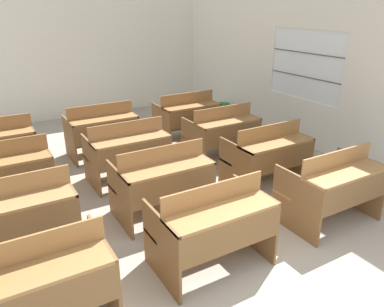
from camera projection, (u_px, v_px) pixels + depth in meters
name	position (u px, v px, depth m)	size (l,w,h in m)	color
wall_back	(64.00, 48.00, 8.25)	(6.72, 0.06, 3.15)	white
wall_right_with_window	(296.00, 56.00, 6.85)	(0.06, 7.39, 3.15)	white
bench_front_left	(36.00, 286.00, 2.85)	(1.12, 0.75, 0.92)	brown
bench_front_center	(213.00, 225.00, 3.64)	(1.12, 0.75, 0.92)	brown
bench_front_right	(333.00, 186.00, 4.42)	(1.12, 0.75, 0.92)	brown
bench_second_left	(17.00, 216.00, 3.79)	(1.12, 0.75, 0.92)	brown
bench_second_center	(163.00, 181.00, 4.55)	(1.12, 0.75, 0.92)	brown
bench_second_right	(268.00, 155.00, 5.33)	(1.12, 0.75, 0.92)	brown
bench_third_left	(5.00, 174.00, 4.72)	(1.12, 0.75, 0.92)	brown
bench_third_center	(128.00, 151.00, 5.47)	(1.12, 0.75, 0.92)	brown
bench_third_right	(222.00, 132.00, 6.26)	(1.12, 0.75, 0.92)	brown
bench_back_center	(102.00, 130.00, 6.39)	(1.12, 0.75, 0.92)	brown
bench_back_right	(187.00, 116.00, 7.19)	(1.12, 0.75, 0.92)	brown
wastepaper_bin	(224.00, 111.00, 8.62)	(0.27, 0.27, 0.36)	#1E6B33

